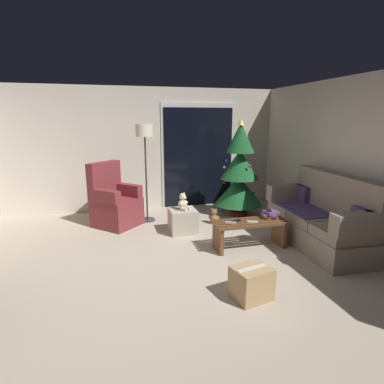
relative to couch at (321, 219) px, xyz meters
name	(u,v)px	position (x,y,z in m)	size (l,w,h in m)	color
ground_plane	(175,272)	(-2.32, -0.33, -0.40)	(7.00, 7.00, 0.00)	#B2A38E
wall_back	(144,149)	(-2.32, 2.73, 0.85)	(5.72, 0.12, 2.50)	beige
wall_right	(376,165)	(0.54, -0.33, 0.85)	(0.12, 6.00, 2.50)	beige
patio_door_frame	(198,155)	(-1.17, 2.66, 0.70)	(1.60, 0.02, 2.20)	silver
patio_door_glass	(199,158)	(-1.17, 2.64, 0.65)	(1.50, 0.02, 2.10)	black
couch	(321,219)	(0.00, 0.00, 0.00)	(0.86, 1.97, 1.08)	gray
coffee_table	(250,230)	(-1.10, 0.14, -0.13)	(1.10, 0.40, 0.41)	brown
remote_white	(252,222)	(-1.09, 0.07, 0.03)	(0.04, 0.16, 0.02)	silver
remote_silver	(231,223)	(-1.41, 0.12, 0.03)	(0.04, 0.16, 0.02)	#ADADB2
remote_black	(236,221)	(-1.31, 0.17, 0.03)	(0.04, 0.16, 0.02)	black
book_stack	(270,214)	(-0.74, 0.21, 0.07)	(0.25, 0.23, 0.11)	#A32D28
cell_phone	(269,210)	(-0.76, 0.23, 0.13)	(0.07, 0.14, 0.01)	black
christmas_tree	(239,174)	(-0.61, 1.72, 0.43)	(0.92, 0.92, 1.87)	#4C1E19
armchair	(115,203)	(-2.99, 1.71, 0.00)	(0.97, 0.97, 1.13)	maroon
floor_lamp	(145,140)	(-2.40, 1.82, 1.11)	(0.32, 0.32, 1.78)	#2D2D30
ottoman	(183,221)	(-1.90, 1.05, -0.20)	(0.44, 0.44, 0.40)	#B2A893
teddy_bear_cream	(183,203)	(-1.89, 1.04, 0.12)	(0.21, 0.22, 0.29)	beige
teddy_bear_chestnut_by_tree	(214,217)	(-1.25, 1.34, -0.28)	(0.21, 0.21, 0.29)	brown
cardboard_box_taped_mid_floor	(251,283)	(-1.65, -1.10, -0.23)	(0.45, 0.40, 0.35)	tan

